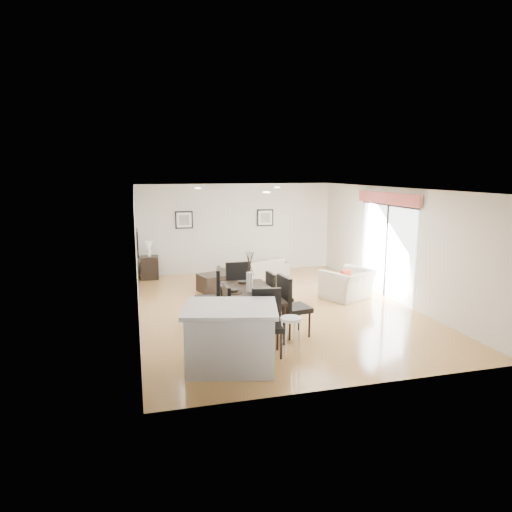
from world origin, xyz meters
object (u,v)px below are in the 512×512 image
object	(u,v)px
sofa	(256,269)
dining_chair_efar	(276,294)
dining_chair_wfar	(212,294)
dining_chair_enear	(290,303)
dining_chair_foot	(237,284)
coffee_table	(221,282)
kitchen_island	(231,337)
dining_chair_wnear	(220,311)
bar_stool	(291,324)
armchair	(347,284)
dining_chair_head	(267,318)
side_table	(150,268)
dining_table	(250,295)

from	to	relation	value
sofa	dining_chair_efar	distance (m)	3.79
dining_chair_wfar	dining_chair_enear	size ratio (longest dim) A/B	1.01
dining_chair_efar	dining_chair_foot	world-z (taller)	dining_chair_foot
coffee_table	kitchen_island	bearing A→B (deg)	-115.65
dining_chair_wnear	bar_stool	distance (m)	1.47
armchair	dining_chair_enear	size ratio (longest dim) A/B	0.95
bar_stool	armchair	bearing A→B (deg)	51.04
sofa	dining_chair_head	xyz separation A→B (m)	(-1.22, -5.38, 0.33)
dining_chair_efar	coffee_table	size ratio (longest dim) A/B	0.91
dining_chair_wnear	dining_chair_enear	distance (m)	1.33
coffee_table	bar_stool	bearing A→B (deg)	-103.62
dining_chair_efar	armchair	bearing A→B (deg)	-67.62
side_table	kitchen_island	distance (m)	6.63
dining_chair_efar	dining_chair_head	size ratio (longest dim) A/B	0.92
side_table	bar_stool	bearing A→B (deg)	-72.77
kitchen_island	dining_chair_wnear	bearing A→B (deg)	101.53
dining_chair_head	armchair	bearing A→B (deg)	52.77
dining_chair_wfar	dining_chair_head	bearing A→B (deg)	34.09
dining_chair_wfar	dining_chair_enear	world-z (taller)	dining_chair_wfar
coffee_table	side_table	bearing A→B (deg)	116.78
dining_chair_wfar	dining_chair_efar	bearing A→B (deg)	102.15
coffee_table	dining_table	bearing A→B (deg)	-107.20
dining_chair_enear	dining_chair_efar	distance (m)	0.96
dining_chair_wnear	coffee_table	xyz separation A→B (m)	(0.68, 3.61, -0.37)
dining_chair_wnear	dining_chair_foot	world-z (taller)	dining_chair_foot
dining_chair_wfar	coffee_table	xyz separation A→B (m)	(0.67, 2.69, -0.44)
coffee_table	armchair	bearing A→B (deg)	-45.93
dining_table	dining_chair_wnear	size ratio (longest dim) A/B	1.80
dining_chair_wnear	side_table	world-z (taller)	dining_chair_wnear
armchair	dining_chair_wfar	bearing A→B (deg)	-8.19
dining_chair_enear	dining_chair_wfar	bearing A→B (deg)	46.33
dining_chair_wnear	bar_stool	xyz separation A→B (m)	(0.96, -1.12, 0.05)
dining_chair_wnear	dining_chair_wfar	size ratio (longest dim) A/B	0.90
sofa	dining_chair_enear	bearing A→B (deg)	58.98
dining_table	dining_chair_foot	size ratio (longest dim) A/B	1.64
dining_chair_wnear	bar_stool	world-z (taller)	dining_chair_wnear
dining_table	sofa	bearing A→B (deg)	74.42
armchair	coffee_table	xyz separation A→B (m)	(-2.84, 1.57, -0.14)
dining_chair_wfar	dining_chair_head	xyz separation A→B (m)	(0.67, -1.62, -0.04)
armchair	dining_chair_wfar	distance (m)	3.70
coffee_table	bar_stool	xyz separation A→B (m)	(0.28, -4.73, 0.41)
sofa	dining_chair_efar	bearing A→B (deg)	57.40
dining_chair_wnear	side_table	distance (m)	5.54
sofa	dining_chair_enear	world-z (taller)	dining_chair_enear
dining_chair_enear	sofa	bearing A→B (deg)	-15.12
armchair	bar_stool	xyz separation A→B (m)	(-2.56, -3.16, 0.28)
sofa	dining_chair_wfar	distance (m)	4.22
coffee_table	side_table	size ratio (longest dim) A/B	1.71
dining_chair_foot	bar_stool	world-z (taller)	dining_chair_foot
dining_chair_wfar	dining_chair_wnear	bearing A→B (deg)	11.04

